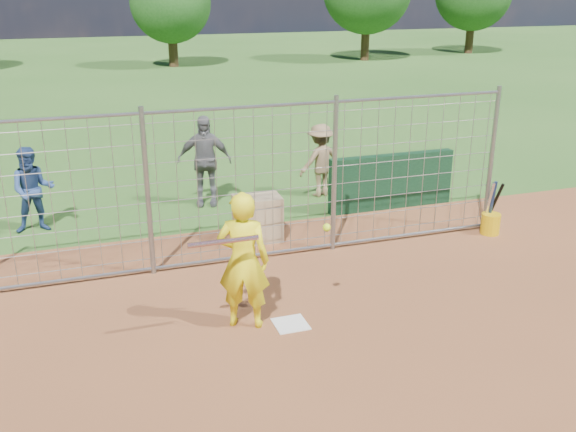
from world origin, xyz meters
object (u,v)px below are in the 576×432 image
object	(u,v)px
bystander_a	(33,190)
bystander_c	(320,160)
bystander_b	(204,161)
batter	(243,261)
equipment_bin	(258,218)
bucket_with_bats	(490,221)

from	to	relation	value
bystander_a	bystander_c	xyz separation A→B (m)	(5.61, 0.30, -0.02)
bystander_a	bystander_b	bearing A→B (deg)	9.27
batter	bystander_a	distance (m)	5.23
batter	equipment_bin	world-z (taller)	batter
bystander_c	bucket_with_bats	xyz separation A→B (m)	(2.09, -3.04, -0.52)
equipment_bin	bystander_c	bearing A→B (deg)	47.96
batter	equipment_bin	xyz separation A→B (m)	(0.99, 2.80, -0.52)
batter	equipment_bin	bearing A→B (deg)	-85.41
bystander_c	bucket_with_bats	bearing A→B (deg)	109.24
bystander_a	bucket_with_bats	xyz separation A→B (m)	(7.70, -2.74, -0.54)
bystander_b	bucket_with_bats	size ratio (longest dim) A/B	1.88
batter	bystander_a	xyz separation A→B (m)	(-2.68, 4.49, -0.14)
bystander_a	bystander_c	world-z (taller)	bystander_a
batter	bucket_with_bats	xyz separation A→B (m)	(5.02, 1.75, -0.67)
bystander_c	bucket_with_bats	size ratio (longest dim) A/B	1.57
equipment_bin	bucket_with_bats	xyz separation A→B (m)	(4.03, -1.05, -0.15)
bystander_a	bystander_b	size ratio (longest dim) A/B	0.85
bystander_a	equipment_bin	distance (m)	4.06
bucket_with_bats	bystander_b	bearing A→B (deg)	144.30
batter	bucket_with_bats	distance (m)	5.36
bystander_a	equipment_bin	bearing A→B (deg)	-24.22
bystander_c	bystander_a	bearing A→B (deg)	-12.16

